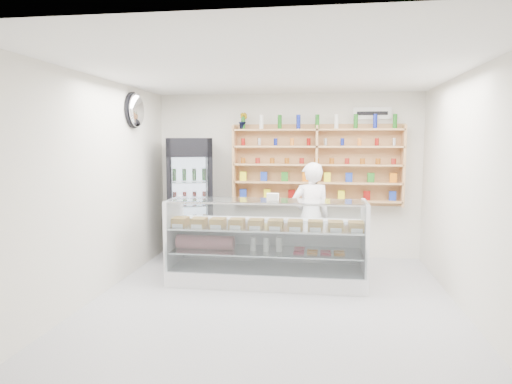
# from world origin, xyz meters

# --- Properties ---
(room) EXTENTS (5.00, 5.00, 5.00)m
(room) POSITION_xyz_m (0.00, 0.00, 1.40)
(room) COLOR #ACACB2
(room) RESTS_ON ground
(display_counter) EXTENTS (2.73, 0.81, 1.19)m
(display_counter) POSITION_xyz_m (-0.17, 0.84, 0.33)
(display_counter) COLOR white
(display_counter) RESTS_ON floor
(shop_worker) EXTENTS (0.70, 0.57, 1.67)m
(shop_worker) POSITION_xyz_m (0.43, 1.58, 0.84)
(shop_worker) COLOR white
(shop_worker) RESTS_ON floor
(drinks_cooler) EXTENTS (0.92, 0.91, 2.04)m
(drinks_cooler) POSITION_xyz_m (-1.61, 2.01, 1.02)
(drinks_cooler) COLOR black
(drinks_cooler) RESTS_ON floor
(wall_shelving) EXTENTS (2.84, 0.28, 1.33)m
(wall_shelving) POSITION_xyz_m (0.50, 2.34, 1.59)
(wall_shelving) COLOR tan
(wall_shelving) RESTS_ON back_wall
(potted_plant) EXTENTS (0.18, 0.17, 0.28)m
(potted_plant) POSITION_xyz_m (-0.75, 2.34, 2.33)
(potted_plant) COLOR #1E6626
(potted_plant) RESTS_ON wall_shelving
(security_mirror) EXTENTS (0.15, 0.50, 0.50)m
(security_mirror) POSITION_xyz_m (-2.17, 1.20, 2.45)
(security_mirror) COLOR silver
(security_mirror) RESTS_ON left_wall
(wall_sign) EXTENTS (0.62, 0.03, 0.20)m
(wall_sign) POSITION_xyz_m (1.40, 2.47, 2.45)
(wall_sign) COLOR white
(wall_sign) RESTS_ON back_wall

